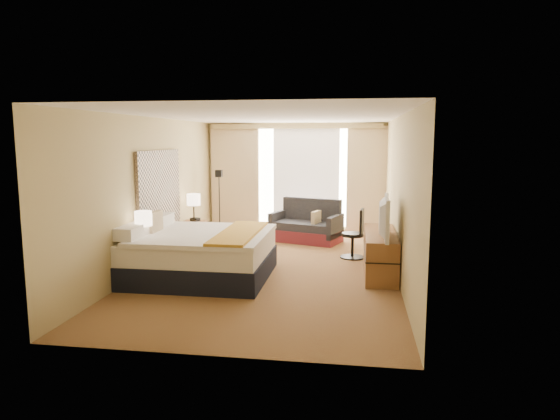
# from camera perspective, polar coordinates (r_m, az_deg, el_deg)

# --- Properties ---
(floor) EXTENTS (4.20, 7.00, 0.02)m
(floor) POSITION_cam_1_polar(r_m,az_deg,el_deg) (8.65, -0.99, -6.80)
(floor) COLOR #502317
(floor) RESTS_ON ground
(ceiling) EXTENTS (4.20, 7.00, 0.02)m
(ceiling) POSITION_cam_1_polar(r_m,az_deg,el_deg) (8.37, -1.03, 10.67)
(ceiling) COLOR white
(ceiling) RESTS_ON wall_back
(wall_back) EXTENTS (4.20, 0.02, 2.60)m
(wall_back) POSITION_cam_1_polar(r_m,az_deg,el_deg) (11.86, 1.83, 3.65)
(wall_back) COLOR tan
(wall_back) RESTS_ON ground
(wall_front) EXTENTS (4.20, 0.02, 2.60)m
(wall_front) POSITION_cam_1_polar(r_m,az_deg,el_deg) (5.03, -7.70, -2.62)
(wall_front) COLOR tan
(wall_front) RESTS_ON ground
(wall_left) EXTENTS (0.02, 7.00, 2.60)m
(wall_left) POSITION_cam_1_polar(r_m,az_deg,el_deg) (9.00, -14.31, 1.95)
(wall_left) COLOR tan
(wall_left) RESTS_ON ground
(wall_right) EXTENTS (0.02, 7.00, 2.60)m
(wall_right) POSITION_cam_1_polar(r_m,az_deg,el_deg) (8.32, 13.40, 1.50)
(wall_right) COLOR tan
(wall_right) RESTS_ON ground
(headboard) EXTENTS (0.06, 1.85, 1.50)m
(headboard) POSITION_cam_1_polar(r_m,az_deg,el_deg) (9.17, -13.59, 1.96)
(headboard) COLOR black
(headboard) RESTS_ON wall_left
(nightstand_left) EXTENTS (0.45, 0.52, 0.55)m
(nightstand_left) POSITION_cam_1_polar(r_m,az_deg,el_deg) (8.14, -15.44, -6.06)
(nightstand_left) COLOR brown
(nightstand_left) RESTS_ON floor
(nightstand_right) EXTENTS (0.45, 0.52, 0.55)m
(nightstand_right) POSITION_cam_1_polar(r_m,az_deg,el_deg) (10.42, -9.85, -2.80)
(nightstand_right) COLOR brown
(nightstand_right) RESTS_ON floor
(media_dresser) EXTENTS (0.50, 1.80, 0.70)m
(media_dresser) POSITION_cam_1_polar(r_m,az_deg,el_deg) (8.47, 11.36, -4.86)
(media_dresser) COLOR brown
(media_dresser) RESTS_ON floor
(window) EXTENTS (2.30, 0.02, 2.30)m
(window) POSITION_cam_1_polar(r_m,az_deg,el_deg) (11.80, 3.02, 3.71)
(window) COLOR white
(window) RESTS_ON wall_back
(curtains) EXTENTS (4.12, 0.19, 2.56)m
(curtains) POSITION_cam_1_polar(r_m,az_deg,el_deg) (11.74, 1.75, 4.13)
(curtains) COLOR beige
(curtains) RESTS_ON floor
(bed) EXTENTS (2.18, 2.00, 1.06)m
(bed) POSITION_cam_1_polar(r_m,az_deg,el_deg) (8.19, -9.13, -4.96)
(bed) COLOR black
(bed) RESTS_ON floor
(loveseat) EXTENTS (1.65, 1.22, 0.92)m
(loveseat) POSITION_cam_1_polar(r_m,az_deg,el_deg) (10.95, 3.09, -2.00)
(loveseat) COLOR maroon
(loveseat) RESTS_ON floor
(floor_lamp) EXTENTS (0.19, 0.19, 1.54)m
(floor_lamp) POSITION_cam_1_polar(r_m,az_deg,el_deg) (11.27, -6.96, 2.28)
(floor_lamp) COLOR black
(floor_lamp) RESTS_ON floor
(desk_chair) EXTENTS (0.46, 0.46, 0.94)m
(desk_chair) POSITION_cam_1_polar(r_m,az_deg,el_deg) (9.47, 8.60, -2.99)
(desk_chair) COLOR black
(desk_chair) RESTS_ON floor
(lamp_left) EXTENTS (0.27, 0.27, 0.56)m
(lamp_left) POSITION_cam_1_polar(r_m,az_deg,el_deg) (8.07, -15.35, -1.02)
(lamp_left) COLOR black
(lamp_left) RESTS_ON nightstand_left
(lamp_right) EXTENTS (0.27, 0.27, 0.57)m
(lamp_right) POSITION_cam_1_polar(r_m,az_deg,el_deg) (10.28, -9.85, 1.11)
(lamp_right) COLOR black
(lamp_right) RESTS_ON nightstand_right
(tissue_box) EXTENTS (0.17, 0.17, 0.12)m
(tissue_box) POSITION_cam_1_polar(r_m,az_deg,el_deg) (8.15, -15.35, -3.62)
(tissue_box) COLOR #80A3C6
(tissue_box) RESTS_ON nightstand_left
(telephone) EXTENTS (0.21, 0.19, 0.07)m
(telephone) POSITION_cam_1_polar(r_m,az_deg,el_deg) (10.42, -9.68, -1.06)
(telephone) COLOR black
(telephone) RESTS_ON nightstand_right
(television) EXTENTS (0.19, 1.12, 0.65)m
(television) POSITION_cam_1_polar(r_m,az_deg,el_deg) (7.93, 11.27, -0.79)
(television) COLOR black
(television) RESTS_ON media_dresser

